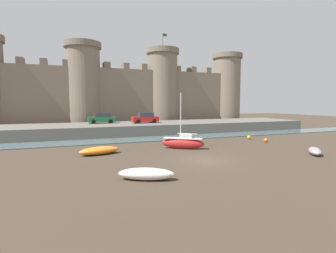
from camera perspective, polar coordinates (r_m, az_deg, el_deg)
name	(u,v)px	position (r m, az deg, el deg)	size (l,w,h in m)	color
ground_plane	(206,161)	(22.08, 8.36, -7.35)	(160.00, 160.00, 0.00)	#423528
water_channel	(154,139)	(34.58, -3.13, -2.68)	(80.00, 4.50, 0.10)	slate
quay_road	(139,128)	(41.39, -6.30, -0.36)	(57.06, 10.00, 1.61)	#666059
castle	(126,92)	(50.46, -9.22, 7.52)	(51.47, 6.42, 18.35)	#7A6B5B
rowboat_midflat_right	(99,150)	(25.15, -14.69, -5.05)	(3.99, 2.28, 0.72)	orange
rowboat_midflat_left	(315,151)	(27.80, 29.35, -4.66)	(2.68, 2.82, 0.65)	gray
rowboat_near_channel_left	(146,174)	(16.51, -4.74, -10.20)	(3.63, 2.49, 0.75)	silver
sailboat_foreground_right	(183,142)	(27.30, 3.27, -3.48)	(4.28, 3.42, 5.82)	red
mooring_buoy_near_channel	(266,140)	(34.04, 20.53, -2.81)	(0.48, 0.48, 0.48)	orange
mooring_buoy_near_shore	(249,137)	(35.95, 17.22, -2.28)	(0.51, 0.51, 0.51)	orange
car_quay_centre_east	(145,118)	(41.46, -4.99, 1.85)	(4.13, 1.95, 1.62)	red
car_quay_west	(102,118)	(42.05, -14.21, 1.76)	(4.13, 1.95, 1.62)	#1E6638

